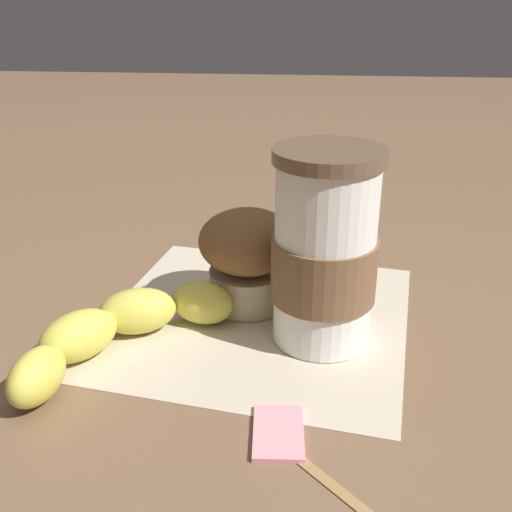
{
  "coord_description": "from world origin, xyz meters",
  "views": [
    {
      "loc": [
        -0.04,
        0.44,
        0.26
      ],
      "look_at": [
        0.0,
        0.0,
        0.06
      ],
      "focal_mm": 42.0,
      "sensor_mm": 36.0,
      "label": 1
    }
  ],
  "objects_px": {
    "coffee_cup": "(324,253)",
    "sugar_packet": "(278,431)",
    "banana": "(117,328)",
    "muffin": "(248,254)"
  },
  "relations": [
    {
      "from": "coffee_cup",
      "to": "banana",
      "type": "xyz_separation_m",
      "value": [
        0.16,
        0.03,
        -0.05
      ]
    },
    {
      "from": "sugar_packet",
      "to": "coffee_cup",
      "type": "bearing_deg",
      "value": -102.66
    },
    {
      "from": "banana",
      "to": "sugar_packet",
      "type": "relative_size",
      "value": 3.17
    },
    {
      "from": "coffee_cup",
      "to": "sugar_packet",
      "type": "height_order",
      "value": "coffee_cup"
    },
    {
      "from": "muffin",
      "to": "banana",
      "type": "bearing_deg",
      "value": 41.88
    },
    {
      "from": "muffin",
      "to": "sugar_packet",
      "type": "xyz_separation_m",
      "value": [
        -0.04,
        0.17,
        -0.05
      ]
    },
    {
      "from": "coffee_cup",
      "to": "banana",
      "type": "relative_size",
      "value": 0.97
    },
    {
      "from": "coffee_cup",
      "to": "sugar_packet",
      "type": "relative_size",
      "value": 3.07
    },
    {
      "from": "sugar_packet",
      "to": "muffin",
      "type": "bearing_deg",
      "value": -77.32
    },
    {
      "from": "coffee_cup",
      "to": "muffin",
      "type": "distance_m",
      "value": 0.08
    }
  ]
}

